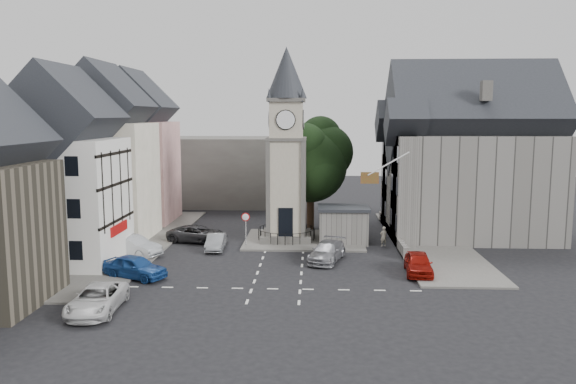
{
  "coord_description": "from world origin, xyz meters",
  "views": [
    {
      "loc": [
        2.31,
        -39.02,
        10.71
      ],
      "look_at": [
        0.26,
        5.0,
        4.63
      ],
      "focal_mm": 35.0,
      "sensor_mm": 36.0,
      "label": 1
    }
  ],
  "objects_px": {
    "stone_shelter": "(343,224)",
    "clock_tower": "(287,146)",
    "car_west_blue": "(135,267)",
    "car_east_red": "(418,263)",
    "pedestrian": "(383,236)"
  },
  "relations": [
    {
      "from": "clock_tower",
      "to": "car_west_blue",
      "type": "distance_m",
      "value": 16.64
    },
    {
      "from": "clock_tower",
      "to": "car_east_red",
      "type": "xyz_separation_m",
      "value": [
        9.41,
        -9.72,
        -7.38
      ]
    },
    {
      "from": "clock_tower",
      "to": "stone_shelter",
      "type": "xyz_separation_m",
      "value": [
        4.8,
        -0.49,
        -6.57
      ]
    },
    {
      "from": "stone_shelter",
      "to": "car_west_blue",
      "type": "xyz_separation_m",
      "value": [
        -14.25,
        -11.06,
        -0.79
      ]
    },
    {
      "from": "pedestrian",
      "to": "stone_shelter",
      "type": "bearing_deg",
      "value": -46.53
    },
    {
      "from": "clock_tower",
      "to": "pedestrian",
      "type": "bearing_deg",
      "value": -11.94
    },
    {
      "from": "car_west_blue",
      "to": "pedestrian",
      "type": "bearing_deg",
      "value": -36.99
    },
    {
      "from": "stone_shelter",
      "to": "car_west_blue",
      "type": "distance_m",
      "value": 18.06
    },
    {
      "from": "stone_shelter",
      "to": "clock_tower",
      "type": "bearing_deg",
      "value": 174.16
    },
    {
      "from": "stone_shelter",
      "to": "car_west_blue",
      "type": "height_order",
      "value": "stone_shelter"
    },
    {
      "from": "clock_tower",
      "to": "car_east_red",
      "type": "bearing_deg",
      "value": -45.92
    },
    {
      "from": "car_west_blue",
      "to": "car_east_red",
      "type": "bearing_deg",
      "value": -60.84
    },
    {
      "from": "stone_shelter",
      "to": "car_west_blue",
      "type": "bearing_deg",
      "value": -142.2
    },
    {
      "from": "car_west_blue",
      "to": "pedestrian",
      "type": "relative_size",
      "value": 2.71
    },
    {
      "from": "clock_tower",
      "to": "car_west_blue",
      "type": "relative_size",
      "value": 3.63
    }
  ]
}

